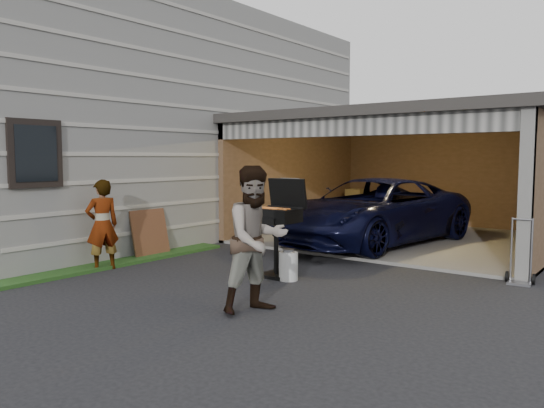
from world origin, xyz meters
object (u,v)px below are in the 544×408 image
Objects in this scene: woman at (102,225)px; hand_truck at (520,271)px; minivan at (372,214)px; propane_tank at (288,266)px; plywood_panel at (150,233)px; bbq_grill at (278,219)px; man at (257,239)px.

woman is 1.54× the size of hand_truck.
minivan reaches higher than propane_tank.
woman reaches higher than propane_tank.
propane_tank is 3.33m from plywood_panel.
propane_tank is at bearing 128.56° from woman.
bbq_grill is at bearing -79.38° from minivan.
hand_truck is (5.99, 3.25, -0.59)m from woman.
propane_tank is at bearing -152.10° from hand_truck.
woman is 1.67× the size of plywood_panel.
bbq_grill is at bearing 158.80° from propane_tank.
bbq_grill is 3.06m from plywood_panel.
minivan is 5.47× the size of plywood_panel.
plywood_panel is at bearing -179.87° from propane_tank.
plywood_panel is at bearing -151.51° from woman.
woman reaches higher than hand_truck.
bbq_grill is at bearing 2.35° from plywood_panel.
woman is at bearing -156.81° from propane_tank.
minivan is at bearing 96.61° from propane_tank.
propane_tank is at bearing 0.13° from plywood_panel.
man is 4.33m from hand_truck.
plywood_panel is (-3.32, -0.01, 0.24)m from propane_tank.
bbq_grill is at bearing 132.77° from woman.
bbq_grill is 3.83m from hand_truck.
bbq_grill reaches higher than minivan.
bbq_grill is (0.14, -3.64, 0.23)m from minivan.
man is at bearing -60.84° from bbq_grill.
plywood_panel is at bearing -118.95° from minivan.
minivan is at bearing 52.57° from plywood_panel.
hand_truck is (2.97, 1.96, -0.03)m from propane_tank.
woman is 3.49× the size of propane_tank.
man reaches higher than minivan.
bbq_grill is 0.79m from propane_tank.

